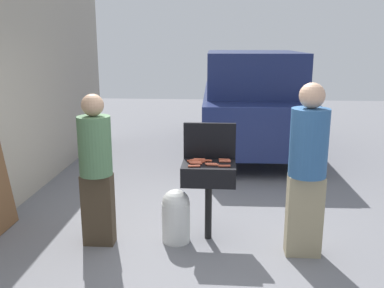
% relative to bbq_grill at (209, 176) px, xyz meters
% --- Properties ---
extents(ground_plane, '(24.00, 24.00, 0.00)m').
position_rel_bbq_grill_xyz_m(ground_plane, '(-0.17, -0.07, -0.76)').
color(ground_plane, slate).
extents(house_wall_side, '(0.24, 8.00, 3.14)m').
position_rel_bbq_grill_xyz_m(house_wall_side, '(-2.77, 0.93, 0.81)').
color(house_wall_side, '#B2A893').
rests_on(house_wall_side, ground).
extents(bbq_grill, '(0.60, 0.44, 0.90)m').
position_rel_bbq_grill_xyz_m(bbq_grill, '(0.00, 0.00, 0.00)').
color(bbq_grill, black).
rests_on(bbq_grill, ground).
extents(grill_lid_open, '(0.60, 0.05, 0.42)m').
position_rel_bbq_grill_xyz_m(grill_lid_open, '(0.00, 0.22, 0.35)').
color(grill_lid_open, black).
rests_on(grill_lid_open, bbq_grill).
extents(hot_dog_0, '(0.13, 0.03, 0.03)m').
position_rel_bbq_grill_xyz_m(hot_dog_0, '(0.05, -0.08, 0.15)').
color(hot_dog_0, '#C6593D').
rests_on(hot_dog_0, bbq_grill).
extents(hot_dog_1, '(0.13, 0.03, 0.03)m').
position_rel_bbq_grill_xyz_m(hot_dog_1, '(0.03, -0.05, 0.15)').
color(hot_dog_1, '#C6593D').
rests_on(hot_dog_1, bbq_grill).
extents(hot_dog_2, '(0.13, 0.03, 0.03)m').
position_rel_bbq_grill_xyz_m(hot_dog_2, '(-0.14, -0.04, 0.15)').
color(hot_dog_2, '#B74C33').
rests_on(hot_dog_2, bbq_grill).
extents(hot_dog_3, '(0.13, 0.04, 0.03)m').
position_rel_bbq_grill_xyz_m(hot_dog_3, '(-0.11, 0.02, 0.15)').
color(hot_dog_3, '#AD4228').
rests_on(hot_dog_3, bbq_grill).
extents(hot_dog_4, '(0.13, 0.03, 0.03)m').
position_rel_bbq_grill_xyz_m(hot_dog_4, '(0.18, 0.06, 0.15)').
color(hot_dog_4, '#C6593D').
rests_on(hot_dog_4, bbq_grill).
extents(hot_dog_5, '(0.13, 0.04, 0.03)m').
position_rel_bbq_grill_xyz_m(hot_dog_5, '(-0.15, -0.15, 0.15)').
color(hot_dog_5, '#B74C33').
rests_on(hot_dog_5, bbq_grill).
extents(hot_dog_6, '(0.13, 0.03, 0.03)m').
position_rel_bbq_grill_xyz_m(hot_dog_6, '(-0.11, 0.12, 0.15)').
color(hot_dog_6, '#B74C33').
rests_on(hot_dog_6, bbq_grill).
extents(hot_dog_7, '(0.13, 0.03, 0.03)m').
position_rel_bbq_grill_xyz_m(hot_dog_7, '(-0.18, 0.05, 0.15)').
color(hot_dog_7, '#AD4228').
rests_on(hot_dog_7, bbq_grill).
extents(hot_dog_8, '(0.13, 0.03, 0.03)m').
position_rel_bbq_grill_xyz_m(hot_dog_8, '(0.17, -0.12, 0.15)').
color(hot_dog_8, '#B74C33').
rests_on(hot_dog_8, bbq_grill).
extents(hot_dog_9, '(0.13, 0.04, 0.03)m').
position_rel_bbq_grill_xyz_m(hot_dog_9, '(-0.03, 0.08, 0.15)').
color(hot_dog_9, '#AD4228').
rests_on(hot_dog_9, bbq_grill).
extents(hot_dog_10, '(0.13, 0.03, 0.03)m').
position_rel_bbq_grill_xyz_m(hot_dog_10, '(-0.16, -0.01, 0.15)').
color(hot_dog_10, '#C6593D').
rests_on(hot_dog_10, bbq_grill).
extents(hot_dog_11, '(0.13, 0.04, 0.03)m').
position_rel_bbq_grill_xyz_m(hot_dog_11, '(-0.15, 0.09, 0.15)').
color(hot_dog_11, '#B74C33').
rests_on(hot_dog_11, bbq_grill).
extents(hot_dog_12, '(0.13, 0.03, 0.03)m').
position_rel_bbq_grill_xyz_m(hot_dog_12, '(0.17, 0.13, 0.15)').
color(hot_dog_12, '#B74C33').
rests_on(hot_dog_12, bbq_grill).
extents(propane_tank, '(0.32, 0.32, 0.62)m').
position_rel_bbq_grill_xyz_m(propane_tank, '(-0.36, -0.10, -0.44)').
color(propane_tank, silver).
rests_on(propane_tank, ground).
extents(person_left, '(0.36, 0.36, 1.70)m').
position_rel_bbq_grill_xyz_m(person_left, '(-1.22, -0.22, 0.16)').
color(person_left, '#3F3323').
rests_on(person_left, ground).
extents(person_right, '(0.39, 0.39, 1.84)m').
position_rel_bbq_grill_xyz_m(person_right, '(1.02, -0.30, 0.24)').
color(person_right, gray).
rests_on(person_right, ground).
extents(parked_minivan, '(2.11, 4.44, 2.02)m').
position_rel_bbq_grill_xyz_m(parked_minivan, '(0.72, 4.18, 0.27)').
color(parked_minivan, navy).
rests_on(parked_minivan, ground).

